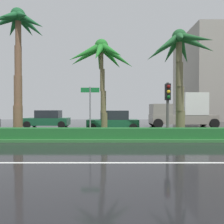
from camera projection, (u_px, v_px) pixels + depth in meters
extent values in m
cube|color=black|center=(103.00, 136.00, 13.69)|extent=(90.00, 42.00, 0.10)
cube|color=white|center=(93.00, 163.00, 6.69)|extent=(81.00, 0.14, 0.01)
cube|color=#2D6B33|center=(102.00, 136.00, 12.68)|extent=(85.50, 4.00, 0.15)
cube|color=#1E6028|center=(101.00, 133.00, 11.28)|extent=(76.50, 0.70, 0.60)
cylinder|color=brown|center=(19.00, 120.00, 12.60)|extent=(0.57, 0.57, 1.93)
cylinder|color=brown|center=(19.00, 91.00, 12.62)|extent=(0.50, 0.50, 1.93)
cylinder|color=brown|center=(19.00, 61.00, 12.65)|extent=(0.43, 0.43, 1.93)
cylinder|color=brown|center=(19.00, 32.00, 12.67)|extent=(0.36, 0.36, 1.93)
sphere|color=#1C5B2F|center=(19.00, 15.00, 12.65)|extent=(0.90, 0.90, 0.90)
cone|color=#1C5B2F|center=(31.00, 21.00, 12.57)|extent=(1.98, 0.75, 1.35)
cone|color=#1C5B2F|center=(32.00, 26.00, 13.17)|extent=(1.82, 1.65, 1.46)
cone|color=#1C5B2F|center=(27.00, 26.00, 13.53)|extent=(0.80, 2.02, 1.21)
cone|color=#1C5B2F|center=(15.00, 26.00, 13.23)|extent=(1.76, 1.74, 1.43)
cone|color=#1C5B2F|center=(6.00, 22.00, 12.61)|extent=(1.97, 0.69, 1.36)
cone|color=#1C5B2F|center=(5.00, 18.00, 12.05)|extent=(1.72, 1.79, 1.39)
cone|color=#1C5B2F|center=(11.00, 16.00, 11.83)|extent=(0.80, 1.99, 1.37)
cone|color=#1C5B2F|center=(23.00, 15.00, 11.98)|extent=(1.70, 1.86, 1.17)
cylinder|color=brown|center=(105.00, 124.00, 12.94)|extent=(0.41, 0.41, 1.46)
cylinder|color=brown|center=(104.00, 102.00, 12.96)|extent=(0.36, 0.36, 1.46)
cylinder|color=brown|center=(103.00, 80.00, 12.99)|extent=(0.31, 0.31, 1.46)
cylinder|color=brown|center=(102.00, 58.00, 13.02)|extent=(0.26, 0.26, 1.46)
sphere|color=#227927|center=(102.00, 46.00, 13.00)|extent=(0.90, 0.90, 0.90)
cone|color=#227927|center=(118.00, 57.00, 13.08)|extent=(2.44, 0.73, 1.84)
cone|color=#227927|center=(112.00, 58.00, 13.92)|extent=(1.93, 2.35, 1.60)
cone|color=#227927|center=(101.00, 59.00, 14.12)|extent=(0.90, 2.54, 1.64)
cone|color=#227927|center=(87.00, 56.00, 13.36)|extent=(2.55, 1.31, 1.60)
cone|color=#227927|center=(87.00, 53.00, 12.48)|extent=(2.43, 1.69, 1.69)
cone|color=#227927|center=(99.00, 52.00, 11.98)|extent=(0.82, 2.45, 1.85)
cone|color=#227927|center=(111.00, 50.00, 12.08)|extent=(1.85, 2.38, 1.64)
cylinder|color=brown|center=(181.00, 123.00, 12.91)|extent=(0.59, 0.59, 1.58)
cylinder|color=brown|center=(181.00, 99.00, 12.83)|extent=(0.52, 0.52, 1.58)
cylinder|color=brown|center=(180.00, 75.00, 12.75)|extent=(0.45, 0.45, 1.58)
cylinder|color=brown|center=(180.00, 50.00, 12.66)|extent=(0.38, 0.38, 1.58)
sphere|color=#20582B|center=(180.00, 36.00, 12.65)|extent=(0.90, 0.90, 0.90)
cone|color=#20582B|center=(197.00, 44.00, 12.67)|extent=(2.53, 0.61, 1.48)
cone|color=#20582B|center=(184.00, 50.00, 13.52)|extent=(1.85, 2.29, 1.80)
cone|color=#20582B|center=(172.00, 51.00, 13.73)|extent=(0.97, 2.51, 1.72)
cone|color=#20582B|center=(163.00, 49.00, 13.06)|extent=(2.44, 1.43, 1.81)
cone|color=#20582B|center=(168.00, 44.00, 12.10)|extent=(2.34, 1.76, 1.80)
cone|color=#20582B|center=(182.00, 37.00, 11.53)|extent=(1.16, 2.59, 1.44)
cone|color=#20582B|center=(196.00, 38.00, 11.67)|extent=(1.81, 2.44, 1.45)
cylinder|color=#4C4C47|center=(168.00, 110.00, 11.40)|extent=(0.16, 0.16, 3.25)
cube|color=black|center=(168.00, 92.00, 11.39)|extent=(0.28, 0.32, 0.96)
sphere|color=maroon|center=(169.00, 86.00, 11.21)|extent=(0.20, 0.20, 0.20)
sphere|color=yellow|center=(169.00, 92.00, 11.22)|extent=(0.20, 0.20, 0.20)
sphere|color=#0F591E|center=(169.00, 97.00, 11.22)|extent=(0.20, 0.20, 0.20)
cylinder|color=slate|center=(91.00, 112.00, 11.48)|extent=(0.08, 0.08, 3.00)
cube|color=#146B2D|center=(91.00, 90.00, 11.46)|extent=(1.10, 0.03, 0.28)
cube|color=#195133|center=(48.00, 121.00, 19.49)|extent=(4.30, 1.76, 0.72)
cube|color=#1E2328|center=(49.00, 114.00, 19.48)|extent=(2.30, 1.58, 0.76)
cylinder|color=black|center=(28.00, 125.00, 18.60)|extent=(0.68, 0.22, 0.68)
cylinder|color=black|center=(35.00, 123.00, 20.40)|extent=(0.68, 0.22, 0.68)
cylinder|color=black|center=(62.00, 125.00, 18.59)|extent=(0.68, 0.22, 0.68)
cylinder|color=black|center=(67.00, 123.00, 20.39)|extent=(0.68, 0.22, 0.68)
cube|color=#195133|center=(113.00, 124.00, 16.55)|extent=(4.30, 1.76, 0.72)
cube|color=#1E2328|center=(115.00, 115.00, 16.54)|extent=(2.30, 1.58, 0.76)
cylinder|color=black|center=(93.00, 128.00, 15.66)|extent=(0.68, 0.22, 0.68)
cylinder|color=black|center=(95.00, 126.00, 17.46)|extent=(0.68, 0.22, 0.68)
cylinder|color=black|center=(134.00, 128.00, 15.65)|extent=(0.68, 0.22, 0.68)
cylinder|color=black|center=(132.00, 126.00, 17.45)|extent=(0.68, 0.22, 0.68)
cube|color=gray|center=(183.00, 119.00, 19.82)|extent=(6.40, 2.30, 0.90)
cube|color=gray|center=(161.00, 109.00, 19.81)|extent=(1.90, 2.21, 1.10)
cube|color=silver|center=(193.00, 104.00, 19.79)|extent=(2.30, 2.35, 2.20)
cylinder|color=black|center=(159.00, 123.00, 18.67)|extent=(0.92, 0.30, 0.92)
cylinder|color=black|center=(154.00, 122.00, 21.01)|extent=(0.92, 0.30, 0.92)
cylinder|color=black|center=(215.00, 123.00, 18.65)|extent=(0.92, 0.30, 0.92)
cylinder|color=black|center=(204.00, 122.00, 20.99)|extent=(0.92, 0.30, 0.92)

